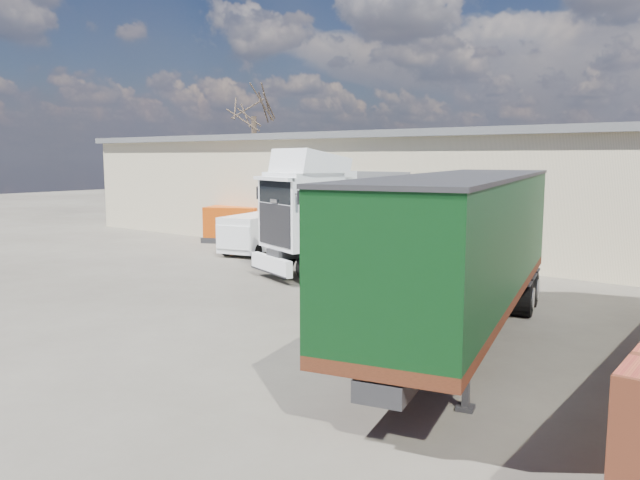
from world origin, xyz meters
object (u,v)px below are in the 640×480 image
Objects in this scene: tractor_unit at (325,222)px; panel_van at (256,233)px; box_trailer at (464,242)px; orange_skip at (234,227)px; bare_tree at (254,103)px.

tractor_unit reaches higher than panel_van.
box_trailer is 18.71m from orange_skip.
tractor_unit reaches higher than box_trailer.
bare_tree is at bearing 121.00° from panel_van.
bare_tree is at bearing 104.79° from orange_skip.
bare_tree is 18.24m from panel_van.
panel_van is at bearing -46.49° from bare_tree.
panel_van is 3.84m from orange_skip.
tractor_unit is at bearing -34.75° from panel_van.
bare_tree is 1.37× the size of tractor_unit.
box_trailer is at bearing -11.93° from tractor_unit.
panel_van is 1.33× the size of orange_skip.
bare_tree reaches higher than panel_van.
bare_tree is 31.74m from box_trailer.
box_trailer reaches higher than panel_van.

